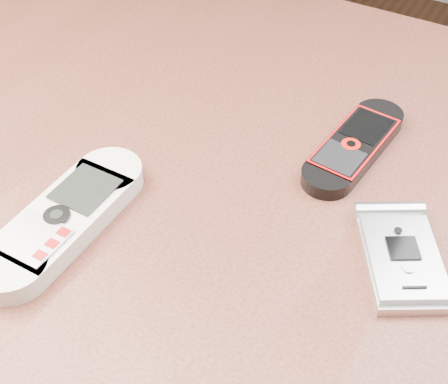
{
  "coord_description": "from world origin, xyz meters",
  "views": [
    {
      "loc": [
        0.2,
        -0.34,
        1.14
      ],
      "look_at": [
        0.01,
        0.0,
        0.76
      ],
      "focal_mm": 50.0,
      "sensor_mm": 36.0,
      "label": 1
    }
  ],
  "objects_px": {
    "nokia_black_red": "(354,145)",
    "table": "(220,273)",
    "nokia_white": "(64,218)",
    "motorola_razr": "(402,257)"
  },
  "relations": [
    {
      "from": "nokia_white",
      "to": "nokia_black_red",
      "type": "bearing_deg",
      "value": 50.82
    },
    {
      "from": "nokia_white",
      "to": "motorola_razr",
      "type": "xyz_separation_m",
      "value": [
        0.26,
        0.1,
        -0.0
      ]
    },
    {
      "from": "table",
      "to": "nokia_black_red",
      "type": "xyz_separation_m",
      "value": [
        0.08,
        0.12,
        0.11
      ]
    },
    {
      "from": "nokia_white",
      "to": "nokia_black_red",
      "type": "distance_m",
      "value": 0.27
    },
    {
      "from": "table",
      "to": "nokia_black_red",
      "type": "relative_size",
      "value": 7.75
    },
    {
      "from": "table",
      "to": "nokia_white",
      "type": "height_order",
      "value": "nokia_white"
    },
    {
      "from": "motorola_razr",
      "to": "table",
      "type": "bearing_deg",
      "value": 151.68
    },
    {
      "from": "nokia_black_red",
      "to": "table",
      "type": "bearing_deg",
      "value": -118.31
    },
    {
      "from": "table",
      "to": "nokia_black_red",
      "type": "bearing_deg",
      "value": 56.12
    },
    {
      "from": "nokia_white",
      "to": "nokia_black_red",
      "type": "relative_size",
      "value": 1.17
    }
  ]
}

